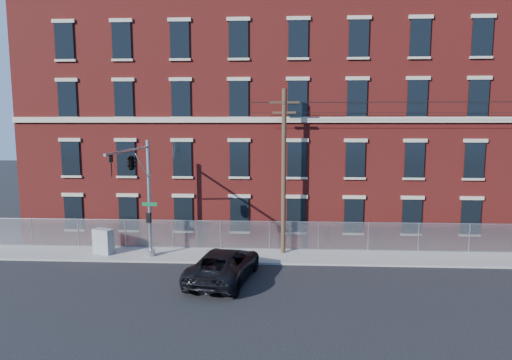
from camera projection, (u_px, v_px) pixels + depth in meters
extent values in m
plane|color=black|center=(244.00, 287.00, 22.27)|extent=(140.00, 140.00, 0.00)
cube|color=gray|center=(451.00, 259.00, 26.59)|extent=(65.00, 3.00, 0.12)
cube|color=maroon|center=(412.00, 124.00, 34.47)|extent=(55.00, 14.00, 16.00)
cube|color=black|center=(417.00, 14.00, 33.40)|extent=(55.30, 14.30, 0.30)
cube|color=#A89E8C|center=(447.00, 120.00, 27.42)|extent=(55.00, 0.18, 0.35)
cube|color=black|center=(74.00, 213.00, 29.46)|extent=(1.20, 0.10, 2.20)
cube|color=black|center=(71.00, 159.00, 28.99)|extent=(1.20, 0.10, 2.20)
cube|color=black|center=(67.00, 99.00, 28.49)|extent=(1.20, 0.10, 2.20)
cube|color=black|center=(64.00, 41.00, 28.02)|extent=(1.20, 0.10, 2.20)
cube|color=black|center=(128.00, 213.00, 29.27)|extent=(1.20, 0.10, 2.20)
cube|color=black|center=(126.00, 159.00, 28.80)|extent=(1.20, 0.10, 2.20)
cube|color=black|center=(124.00, 99.00, 28.30)|extent=(1.20, 0.10, 2.20)
cube|color=black|center=(122.00, 41.00, 27.83)|extent=(1.20, 0.10, 2.20)
cube|color=black|center=(183.00, 214.00, 29.08)|extent=(1.20, 0.10, 2.20)
cube|color=black|center=(182.00, 159.00, 28.61)|extent=(1.20, 0.10, 2.20)
cube|color=black|center=(181.00, 99.00, 28.12)|extent=(1.20, 0.10, 2.20)
cube|color=black|center=(180.00, 40.00, 27.64)|extent=(1.20, 0.10, 2.20)
cube|color=black|center=(239.00, 215.00, 28.90)|extent=(1.20, 0.10, 2.20)
cube|color=black|center=(239.00, 159.00, 28.42)|extent=(1.20, 0.10, 2.20)
cube|color=black|center=(239.00, 99.00, 27.93)|extent=(1.20, 0.10, 2.20)
cube|color=black|center=(239.00, 40.00, 27.46)|extent=(1.20, 0.10, 2.20)
cube|color=black|center=(296.00, 215.00, 28.71)|extent=(1.20, 0.10, 2.20)
cube|color=black|center=(297.00, 160.00, 28.24)|extent=(1.20, 0.10, 2.20)
cube|color=black|center=(298.00, 99.00, 27.74)|extent=(1.20, 0.10, 2.20)
cube|color=black|center=(298.00, 39.00, 27.27)|extent=(1.20, 0.10, 2.20)
cube|color=black|center=(354.00, 216.00, 28.52)|extent=(1.20, 0.10, 2.20)
cube|color=black|center=(355.00, 160.00, 28.05)|extent=(1.20, 0.10, 2.20)
cube|color=black|center=(357.00, 99.00, 27.55)|extent=(1.20, 0.10, 2.20)
cube|color=black|center=(359.00, 38.00, 27.08)|extent=(1.20, 0.10, 2.20)
cube|color=black|center=(412.00, 216.00, 28.33)|extent=(1.20, 0.10, 2.20)
cube|color=black|center=(414.00, 160.00, 27.86)|extent=(1.20, 0.10, 2.20)
cube|color=black|center=(417.00, 98.00, 27.36)|extent=(1.20, 0.10, 2.20)
cube|color=black|center=(420.00, 38.00, 26.89)|extent=(1.20, 0.10, 2.20)
cube|color=black|center=(471.00, 217.00, 28.14)|extent=(1.20, 0.10, 2.20)
cube|color=black|center=(474.00, 160.00, 27.67)|extent=(1.20, 0.10, 2.20)
cube|color=black|center=(478.00, 98.00, 27.17)|extent=(1.20, 0.10, 2.20)
cube|color=black|center=(482.00, 37.00, 26.70)|extent=(1.20, 0.10, 2.20)
cube|color=#A5A8AD|center=(444.00, 238.00, 27.76)|extent=(59.00, 0.02, 1.80)
cylinder|color=#9EA0A5|center=(445.00, 223.00, 27.64)|extent=(59.00, 0.04, 0.04)
cylinder|color=#9EA0A5|center=(32.00, 232.00, 29.11)|extent=(0.06, 0.06, 1.85)
cylinder|color=#9EA0A5|center=(78.00, 233.00, 28.95)|extent=(0.06, 0.06, 1.85)
cylinder|color=#9EA0A5|center=(125.00, 233.00, 28.79)|extent=(0.06, 0.06, 1.85)
cylinder|color=#9EA0A5|center=(173.00, 234.00, 28.63)|extent=(0.06, 0.06, 1.85)
cylinder|color=#9EA0A5|center=(221.00, 235.00, 28.47)|extent=(0.06, 0.06, 1.85)
cylinder|color=#9EA0A5|center=(269.00, 235.00, 28.31)|extent=(0.06, 0.06, 1.85)
cylinder|color=#9EA0A5|center=(319.00, 236.00, 28.16)|extent=(0.06, 0.06, 1.85)
cylinder|color=#9EA0A5|center=(368.00, 237.00, 28.00)|extent=(0.06, 0.06, 1.85)
cylinder|color=#9EA0A5|center=(418.00, 237.00, 27.84)|extent=(0.06, 0.06, 1.85)
cylinder|color=#9EA0A5|center=(469.00, 238.00, 27.68)|extent=(0.06, 0.06, 1.85)
cylinder|color=#9EA0A5|center=(149.00, 199.00, 26.56)|extent=(0.22, 0.22, 7.00)
cylinder|color=#9EA0A5|center=(151.00, 252.00, 26.99)|extent=(0.50, 0.50, 0.40)
cylinder|color=#9EA0A5|center=(129.00, 150.00, 22.94)|extent=(0.14, 6.50, 0.14)
cylinder|color=#9EA0A5|center=(142.00, 166.00, 25.10)|extent=(0.08, 2.18, 1.56)
cube|color=#0C592D|center=(150.00, 204.00, 26.45)|extent=(0.90, 0.03, 0.22)
cube|color=black|center=(149.00, 218.00, 26.46)|extent=(0.25, 0.25, 0.60)
imported|color=black|center=(111.00, 166.00, 20.48)|extent=(0.16, 0.20, 1.00)
imported|color=black|center=(131.00, 161.00, 23.26)|extent=(0.53, 2.48, 1.00)
cylinder|color=#423121|center=(284.00, 173.00, 27.04)|extent=(0.28, 0.28, 10.00)
cube|color=#423121|center=(284.00, 102.00, 26.49)|extent=(1.80, 0.12, 0.12)
cube|color=#423121|center=(284.00, 113.00, 26.57)|extent=(1.40, 0.12, 0.12)
imported|color=black|center=(224.00, 265.00, 23.12)|extent=(3.79, 6.33, 1.65)
cube|color=gray|center=(103.00, 241.00, 27.39)|extent=(1.37, 1.03, 1.54)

